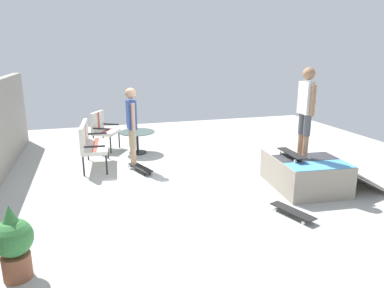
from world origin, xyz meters
name	(u,v)px	position (x,y,z in m)	size (l,w,h in m)	color
ground_plane	(201,181)	(0.00, 0.00, -0.05)	(12.00, 12.00, 0.10)	#B2B2AD
skate_ramp	(306,172)	(-0.99, -1.80, 0.30)	(1.66, 2.11, 0.61)	gray
patio_bench	(90,141)	(1.42, 2.15, 0.62)	(1.29, 0.65, 1.02)	black
patio_chair_near_house	(102,127)	(2.87, 1.83, 0.61)	(0.81, 0.78, 1.02)	black
patio_table	(137,138)	(2.26, 0.99, 0.40)	(0.90, 0.90, 0.57)	black
person_watching	(132,121)	(1.13, 1.25, 1.06)	(0.48, 0.26, 1.80)	silver
person_skater	(306,106)	(-0.99, -1.68, 1.58)	(0.48, 0.25, 1.68)	silver
skateboard_by_bench	(140,168)	(0.81, 1.14, 0.08)	(0.82, 0.47, 0.10)	black
skateboard_spare	(293,211)	(-2.04, -0.87, 0.08)	(0.82, 0.44, 0.10)	black
skateboard_on_ramp	(291,154)	(-0.96, -1.47, 0.69)	(0.81, 0.23, 0.10)	black
potted_plant	(14,242)	(-2.51, 3.06, 0.47)	(0.44, 0.44, 0.92)	brown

